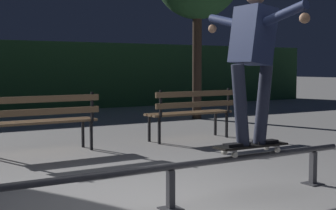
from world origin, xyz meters
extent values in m
plane|color=#ADAAA8|center=(0.00, 0.00, 0.00)|extent=(90.00, 90.00, 0.00)
cylinder|color=#47474C|center=(0.00, -0.17, 0.38)|extent=(4.20, 0.06, 0.06)
cube|color=#47474C|center=(0.00, -0.17, 0.17)|extent=(0.06, 0.06, 0.35)
cube|color=#47474C|center=(0.00, -0.17, 0.01)|extent=(0.18, 0.18, 0.01)
cube|color=#47474C|center=(1.79, -0.17, 0.17)|extent=(0.06, 0.06, 0.35)
cube|color=#47474C|center=(1.79, -0.17, 0.01)|extent=(0.18, 0.18, 0.01)
cube|color=black|center=(0.92, -0.17, 0.49)|extent=(0.78, 0.21, 0.02)
cube|color=black|center=(0.92, -0.17, 0.50)|extent=(0.77, 0.20, 0.00)
cube|color=#9E9EA3|center=(1.18, -0.18, 0.47)|extent=(0.05, 0.17, 0.02)
cube|color=#9E9EA3|center=(0.65, -0.17, 0.47)|extent=(0.05, 0.17, 0.02)
cylinder|color=beige|center=(1.18, -0.26, 0.44)|extent=(0.05, 0.03, 0.05)
cylinder|color=beige|center=(1.19, -0.10, 0.44)|extent=(0.05, 0.03, 0.05)
cylinder|color=beige|center=(0.65, -0.25, 0.44)|extent=(0.05, 0.03, 0.05)
cylinder|color=beige|center=(0.66, -0.09, 0.44)|extent=(0.05, 0.03, 0.05)
cube|color=black|center=(1.10, -0.18, 0.51)|extent=(0.26, 0.10, 0.03)
cube|color=black|center=(0.74, -0.17, 0.51)|extent=(0.26, 0.10, 0.03)
cylinder|color=#282D42|center=(1.06, -0.18, 0.89)|extent=(0.21, 0.13, 0.79)
cylinder|color=#282D42|center=(0.78, -0.17, 0.89)|extent=(0.21, 0.13, 0.79)
cube|color=#1E284C|center=(0.92, -0.17, 1.55)|extent=(0.34, 0.37, 0.57)
cylinder|color=#1E284C|center=(0.91, -0.55, 1.71)|extent=(0.09, 0.61, 0.21)
cylinder|color=#1E284C|center=(0.93, 0.20, 1.71)|extent=(0.09, 0.61, 0.21)
sphere|color=#A37556|center=(0.91, -0.83, 1.66)|extent=(0.09, 0.09, 0.09)
sphere|color=#A37556|center=(0.93, 0.48, 1.66)|extent=(0.09, 0.09, 0.09)
cube|color=black|center=(0.58, 3.38, 0.22)|extent=(0.04, 0.04, 0.44)
cube|color=black|center=(0.59, 3.06, 0.22)|extent=(0.04, 0.04, 0.44)
cube|color=black|center=(0.59, 3.02, 0.66)|extent=(0.04, 0.04, 0.44)
cube|color=brown|center=(-0.12, 3.34, 0.46)|extent=(1.60, 0.13, 0.04)
cube|color=brown|center=(-0.12, 3.20, 0.46)|extent=(1.60, 0.13, 0.04)
cube|color=brown|center=(-0.11, 3.06, 0.46)|extent=(1.60, 0.13, 0.04)
cube|color=brown|center=(-0.11, 2.99, 0.62)|extent=(1.60, 0.08, 0.09)
cube|color=brown|center=(-0.11, 2.99, 0.80)|extent=(1.60, 0.08, 0.09)
cube|color=black|center=(3.15, 3.38, 0.22)|extent=(0.04, 0.04, 0.44)
cube|color=black|center=(3.16, 3.06, 0.22)|extent=(0.04, 0.04, 0.44)
cube|color=black|center=(3.16, 3.02, 0.66)|extent=(0.04, 0.04, 0.44)
cube|color=black|center=(1.74, 3.34, 0.22)|extent=(0.04, 0.04, 0.44)
cube|color=black|center=(1.75, 3.02, 0.22)|extent=(0.04, 0.04, 0.44)
cube|color=black|center=(1.75, 2.98, 0.66)|extent=(0.04, 0.04, 0.44)
cube|color=brown|center=(2.45, 3.34, 0.46)|extent=(1.60, 0.13, 0.04)
cube|color=brown|center=(2.45, 3.20, 0.46)|extent=(1.60, 0.13, 0.04)
cube|color=brown|center=(2.46, 3.06, 0.46)|extent=(1.60, 0.13, 0.04)
cube|color=brown|center=(2.46, 2.99, 0.62)|extent=(1.60, 0.08, 0.09)
cube|color=brown|center=(2.46, 2.99, 0.80)|extent=(1.60, 0.08, 0.09)
cylinder|color=#3D2D23|center=(4.51, 5.94, 1.33)|extent=(0.22, 0.22, 2.66)
camera|label=1|loc=(-2.21, -3.76, 1.25)|focal=52.29mm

